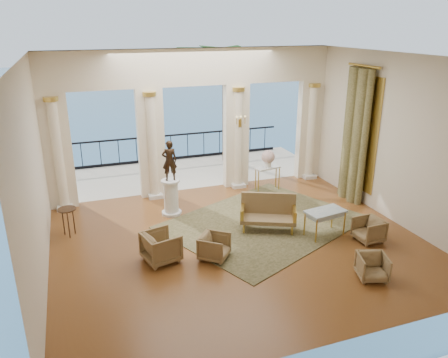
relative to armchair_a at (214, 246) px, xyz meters
name	(u,v)px	position (x,y,z in m)	size (l,w,h in m)	color
floor	(239,242)	(0.83, 0.56, -0.33)	(9.00, 9.00, 0.00)	#4C2710
room_walls	(260,142)	(0.83, -0.56, 2.55)	(9.00, 9.00, 9.00)	beige
arcade	(195,112)	(0.83, 4.38, 2.26)	(9.00, 0.56, 4.50)	#F5E8C3
terrace	(182,173)	(0.83, 6.36, -0.38)	(10.00, 3.60, 0.10)	#BCAE9B
balustrade	(171,150)	(0.83, 7.96, 0.08)	(9.00, 0.06, 1.03)	black
palm_tree	(225,54)	(2.83, 7.16, 3.76)	(2.00, 2.00, 4.50)	#4C3823
sea	(94,100)	(0.83, 60.56, -6.33)	(160.00, 160.00, 0.00)	#26578B
curtain	(355,136)	(5.11, 2.06, 1.69)	(0.33, 1.40, 4.09)	#4C4523
window_frame	(360,133)	(5.30, 2.06, 1.77)	(0.04, 1.60, 3.40)	gold
wall_sconce	(240,122)	(2.23, 4.07, 1.90)	(0.30, 0.11, 0.33)	gold
rug	(263,222)	(1.86, 1.36, -0.32)	(4.92, 3.83, 0.02)	#2E3116
armchair_a	(214,246)	(0.00, 0.00, 0.00)	(0.63, 0.59, 0.65)	#443019
armchair_b	(373,266)	(2.92, -1.95, -0.02)	(0.60, 0.56, 0.62)	#443019
armchair_c	(369,229)	(3.94, -0.48, 0.00)	(0.64, 0.60, 0.66)	#443019
armchair_d	(161,245)	(-1.19, 0.31, 0.06)	(0.76, 0.71, 0.78)	#443019
settee	(268,212)	(1.83, 0.99, 0.15)	(1.58, 1.17, 0.96)	#443019
game_table	(325,213)	(3.04, 0.16, 0.30)	(1.09, 0.70, 0.70)	#89A1AF
pedestal	(171,198)	(-0.37, 2.80, 0.17)	(0.56, 0.56, 1.04)	silver
statue	(169,161)	(-0.37, 2.80, 1.28)	(0.42, 0.27, 1.15)	black
console_table	(268,171)	(3.03, 3.61, 0.33)	(0.87, 0.47, 0.79)	silver
urn	(268,158)	(3.03, 3.61, 0.79)	(0.43, 0.43, 0.57)	white
side_table	(67,212)	(-3.17, 2.36, 0.32)	(0.46, 0.46, 0.75)	black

